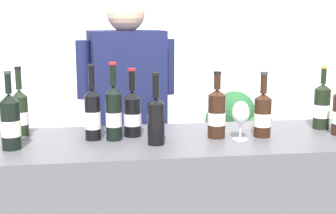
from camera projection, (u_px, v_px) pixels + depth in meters
The scene contains 13 objects.
wall_back at pixel (132, 34), 4.66m from camera, with size 8.00×0.10×2.80m, color white.
wine_bottle_1 at pixel (156, 118), 2.09m from camera, with size 0.08×0.08×0.32m.
wine_bottle_2 at pixel (263, 114), 2.23m from camera, with size 0.08×0.08×0.31m.
wine_bottle_3 at pixel (20, 112), 2.26m from camera, with size 0.07×0.07×0.33m.
wine_bottle_4 at pixel (10, 122), 2.02m from camera, with size 0.08×0.08×0.33m.
wine_bottle_5 at pixel (93, 114), 2.17m from camera, with size 0.07×0.07×0.35m.
wine_bottle_7 at pixel (217, 113), 2.21m from camera, with size 0.08×0.08×0.31m.
wine_bottle_9 at pixel (132, 113), 2.24m from camera, with size 0.08×0.08×0.32m.
wine_bottle_10 at pixel (322, 106), 2.39m from camera, with size 0.08×0.08×0.32m.
wine_bottle_11 at pixel (114, 112), 2.16m from camera, with size 0.07×0.07×0.36m.
wine_glass at pixel (241, 114), 2.17m from camera, with size 0.08×0.08×0.18m.
person_server at pixel (128, 143), 2.84m from camera, with size 0.57×0.31×1.70m.
potted_shrub at pixel (242, 140), 3.74m from camera, with size 0.52×0.53×1.01m.
Camera 1 is at (-0.32, -2.12, 1.58)m, focal length 51.06 mm.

